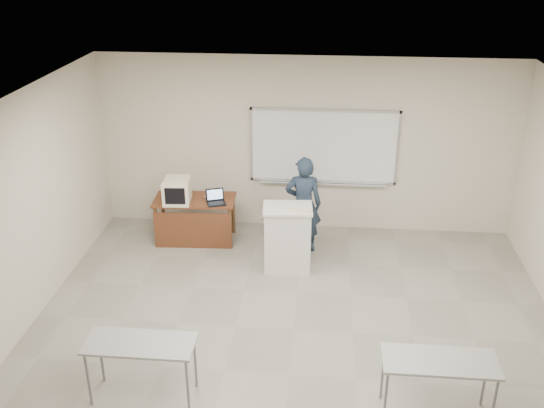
# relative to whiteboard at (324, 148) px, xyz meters

# --- Properties ---
(floor) EXTENTS (7.00, 8.00, 0.01)m
(floor) POSITION_rel_whiteboard_xyz_m (-0.30, -3.97, -1.49)
(floor) COLOR gray
(floor) RESTS_ON ground
(whiteboard) EXTENTS (2.48, 0.10, 1.31)m
(whiteboard) POSITION_rel_whiteboard_xyz_m (0.00, 0.00, 0.00)
(whiteboard) COLOR white
(whiteboard) RESTS_ON floor
(instructor_desk) EXTENTS (1.34, 0.67, 0.75)m
(instructor_desk) POSITION_rel_whiteboard_xyz_m (-2.10, -0.78, -0.95)
(instructor_desk) COLOR brown
(instructor_desk) RESTS_ON floor
(podium) EXTENTS (0.73, 0.54, 1.03)m
(podium) POSITION_rel_whiteboard_xyz_m (-0.50, -1.47, -0.96)
(podium) COLOR white
(podium) RESTS_ON floor
(crt_monitor) EXTENTS (0.43, 0.48, 0.40)m
(crt_monitor) POSITION_rel_whiteboard_xyz_m (-2.35, -0.79, -0.54)
(crt_monitor) COLOR beige
(crt_monitor) RESTS_ON instructor_desk
(laptop) EXTENTS (0.29, 0.27, 0.22)m
(laptop) POSITION_rel_whiteboard_xyz_m (-1.70, -0.79, -0.68)
(laptop) COLOR black
(laptop) RESTS_ON instructor_desk
(mouse) EXTENTS (0.10, 0.07, 0.04)m
(mouse) POSITION_rel_whiteboard_xyz_m (-1.90, -0.62, -0.71)
(mouse) COLOR #989BA0
(mouse) RESTS_ON instructor_desk
(keyboard) EXTENTS (0.42, 0.23, 0.02)m
(keyboard) POSITION_rel_whiteboard_xyz_m (-0.35, -1.59, -0.44)
(keyboard) COLOR beige
(keyboard) RESTS_ON podium
(presenter) EXTENTS (0.60, 0.40, 1.61)m
(presenter) POSITION_rel_whiteboard_xyz_m (-0.29, -0.85, -0.68)
(presenter) COLOR black
(presenter) RESTS_ON floor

